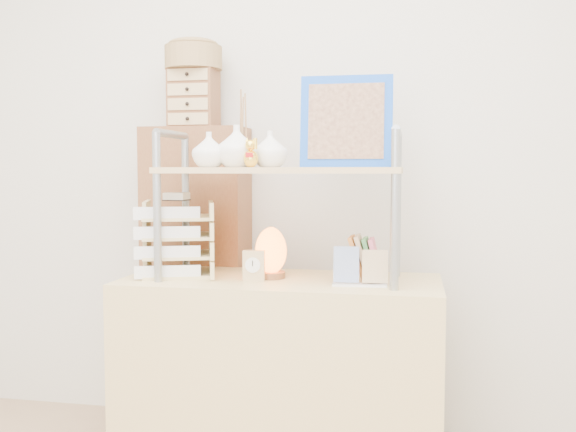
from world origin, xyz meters
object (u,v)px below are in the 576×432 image
Objects in this scene: letter_tray at (178,243)px; salt_lamp at (271,252)px; desk at (281,376)px; cabinet at (197,278)px.

salt_lamp is at bearing 2.36° from letter_tray.
letter_tray reaches higher than salt_lamp.
cabinet is at bearing 141.22° from desk.
desk is at bearing -18.75° from salt_lamp.
cabinet is at bearing 139.72° from salt_lamp.
letter_tray reaches higher than desk.
salt_lamp is (0.37, 0.02, -0.03)m from letter_tray.
salt_lamp is at bearing 161.25° from desk.
cabinet is 0.43m from letter_tray.
letter_tray is at bearing -179.76° from desk.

